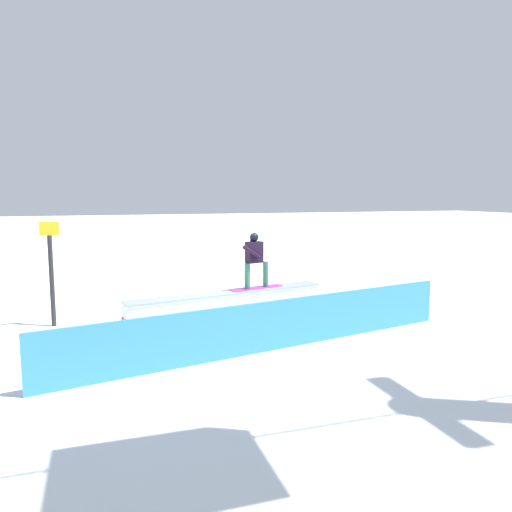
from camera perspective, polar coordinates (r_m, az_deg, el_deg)
ground_plane at (r=11.86m, az=-3.24°, el=-6.71°), size 120.00×120.00×0.00m
grind_box at (r=11.80m, az=-3.25°, el=-5.58°), size 5.08×1.54×0.53m
snowboarder at (r=11.96m, az=-0.14°, el=-0.28°), size 1.47×0.66×1.40m
safety_fence at (r=8.97m, az=2.01°, el=-8.21°), size 8.23×1.70×0.93m
trail_marker at (r=11.34m, az=-23.02°, el=-1.65°), size 0.40×0.10×2.29m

